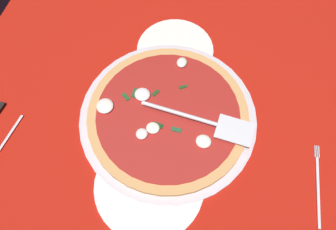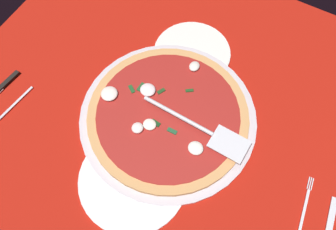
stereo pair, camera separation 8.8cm
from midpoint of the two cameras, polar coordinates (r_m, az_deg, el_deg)
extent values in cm
cube|color=#AA170D|center=(89.38, 1.64, -2.13)|extent=(110.82, 110.82, 0.80)
cube|color=white|center=(117.88, 19.85, 16.17)|extent=(5.83, 5.83, 0.10)
cube|color=white|center=(118.07, 25.06, 13.57)|extent=(5.83, 5.83, 0.10)
cube|color=white|center=(114.07, 16.12, 15.68)|extent=(5.83, 5.83, 0.10)
cube|color=white|center=(113.68, 21.55, 13.07)|extent=(5.83, 5.83, 0.10)
cube|color=white|center=(114.47, 26.84, 10.35)|extent=(5.83, 5.83, 0.10)
cube|color=white|center=(112.98, 6.60, 17.50)|extent=(5.83, 5.83, 0.10)
cube|color=silver|center=(110.75, 12.18, 15.09)|extent=(5.83, 5.83, 0.10)
cube|color=white|center=(109.73, 17.79, 12.47)|extent=(5.83, 5.83, 0.10)
cube|color=white|center=(109.93, 23.32, 9.72)|extent=(5.83, 5.83, 0.10)
cube|color=silver|center=(110.87, 2.40, 16.76)|extent=(5.83, 5.83, 0.10)
cube|color=white|center=(107.96, 8.03, 14.39)|extent=(5.83, 5.83, 0.10)
cube|color=white|center=(106.27, 13.78, 11.78)|extent=(5.83, 5.83, 0.10)
cube|color=white|center=(105.84, 19.53, 9.01)|extent=(5.83, 5.83, 0.10)
cube|color=white|center=(106.70, 25.17, 6.15)|extent=(5.83, 5.83, 0.10)
cube|color=white|center=(109.33, -1.91, 15.91)|extent=(5.83, 5.83, 0.10)
cube|color=white|center=(105.75, 3.72, 13.58)|extent=(5.83, 5.83, 0.10)
cube|color=white|center=(103.36, 9.55, 10.99)|extent=(5.83, 5.83, 0.10)
cube|color=white|center=(102.26, 15.48, 8.19)|extent=(5.83, 5.83, 0.10)
cube|color=white|center=(102.48, 21.37, 5.28)|extent=(5.83, 5.83, 0.10)
cube|color=white|center=(104.02, 27.10, 2.37)|extent=(5.83, 5.83, 0.10)
cube|color=white|center=(113.71, -11.46, 16.93)|extent=(5.83, 5.83, 0.10)
cube|color=white|center=(108.40, -6.27, 14.95)|extent=(5.83, 5.83, 0.10)
cube|color=white|center=(104.14, -0.72, 12.67)|extent=(5.83, 5.83, 0.10)
cube|color=silver|center=(101.04, 5.13, 10.09)|extent=(5.83, 5.83, 0.10)
cube|color=white|center=(99.23, 11.17, 7.28)|extent=(5.83, 5.83, 0.10)
cube|color=white|center=(98.77, 17.27, 4.32)|extent=(5.83, 5.83, 0.10)
cube|color=silver|center=(99.69, 23.29, 1.32)|extent=(5.83, 5.83, 0.10)
cube|color=white|center=(114.02, -15.63, 15.83)|extent=(5.83, 5.83, 0.10)
cube|color=white|center=(108.10, -10.64, 13.90)|extent=(5.83, 5.83, 0.10)
cube|color=white|center=(103.16, -5.23, 11.65)|extent=(5.83, 5.83, 0.10)
cube|color=silver|center=(99.35, 0.56, 9.09)|extent=(5.83, 5.83, 0.10)
cube|color=white|center=(96.81, 6.64, 6.27)|extent=(5.83, 5.83, 0.10)
cube|color=white|center=(95.63, 12.89, 3.26)|extent=(5.83, 5.83, 0.10)
cube|color=white|center=(95.87, 19.16, 0.18)|extent=(5.83, 5.83, 0.10)
cube|color=white|center=(97.51, 25.31, -2.84)|extent=(5.83, 5.83, 0.10)
cube|color=white|center=(114.92, -19.71, 14.67)|extent=(5.83, 5.83, 0.10)
cube|color=white|center=(108.42, -14.98, 12.77)|extent=(5.83, 5.83, 0.10)
cube|color=white|center=(102.84, -9.77, 10.56)|extent=(5.83, 5.83, 0.10)
cube|color=white|center=(98.33, -4.11, 8.01)|extent=(5.83, 5.83, 0.10)
cube|color=white|center=(95.05, 1.93, 5.17)|extent=(5.83, 5.83, 0.10)
cube|color=white|center=(93.12, 8.25, 2.12)|extent=(5.83, 5.83, 0.10)
cube|color=white|center=(92.63, 14.71, -1.05)|extent=(5.83, 5.83, 0.10)
cube|color=white|center=(93.61, 21.15, -4.18)|extent=(5.83, 5.83, 0.10)
cube|color=white|center=(96.00, 27.41, -7.16)|extent=(5.83, 5.83, 0.10)
cube|color=white|center=(109.37, -19.22, 11.59)|extent=(5.83, 5.83, 0.10)
cube|color=white|center=(103.18, -14.27, 9.39)|extent=(5.83, 5.83, 0.10)
cube|color=white|center=(98.00, -8.83, 6.86)|extent=(5.83, 5.83, 0.10)
cube|color=white|center=(93.98, -2.91, 4.01)|extent=(5.83, 5.83, 0.10)
cube|color=white|center=(91.29, 3.40, 0.90)|extent=(5.83, 5.83, 0.10)
cube|color=white|center=(90.04, 9.97, -2.35)|extent=(5.83, 5.83, 0.10)
cube|color=white|center=(90.29, 16.65, -5.61)|extent=(5.83, 5.83, 0.10)
cube|color=white|center=(92.03, 23.25, -8.73)|extent=(5.83, 5.83, 0.10)
cube|color=white|center=(104.18, -18.69, 8.19)|extent=(5.83, 5.83, 0.10)
cube|color=white|center=(98.35, -13.51, 5.66)|extent=(5.83, 5.83, 0.10)
cube|color=white|center=(93.63, -7.81, 2.80)|extent=(5.83, 5.83, 0.10)
cube|color=white|center=(90.17, -1.61, -0.36)|extent=(5.83, 5.83, 0.10)
cube|color=white|center=(88.14, 4.98, -3.70)|extent=(5.83, 5.83, 0.10)
cube|color=white|center=(87.62, 11.81, -7.10)|extent=(5.83, 5.83, 0.10)
cube|color=white|center=(88.65, 18.71, -10.37)|extent=(5.83, 5.83, 0.10)
cube|color=white|center=(91.17, 25.47, -13.38)|extent=(5.83, 5.83, 0.10)
cube|color=silver|center=(105.81, -22.97, 6.97)|extent=(5.83, 5.83, 0.10)
cube|color=white|center=(99.40, -18.12, 4.45)|extent=(5.83, 5.83, 0.10)
cube|color=white|center=(94.00, -12.69, 1.57)|extent=(5.83, 5.83, 0.10)
cube|color=white|center=(89.81, -6.70, -1.63)|extent=(5.83, 5.83, 0.10)
cube|color=white|center=(86.99, -0.20, -5.07)|extent=(5.83, 5.83, 0.10)
cube|color=white|center=(85.67, 6.68, -8.61)|extent=(5.83, 5.83, 0.10)
cube|color=white|center=(85.94, 13.79, -12.06)|extent=(5.83, 5.83, 0.10)
cube|color=white|center=(87.76, 20.89, -15.26)|extent=(5.83, 5.83, 0.10)
cube|color=white|center=(101.10, -22.58, 3.24)|extent=(5.83, 5.83, 0.10)
cube|color=white|center=(95.09, -17.50, 0.35)|extent=(5.83, 5.83, 0.10)
cube|color=silver|center=(90.20, -11.80, -2.90)|extent=(5.83, 5.83, 0.10)
cube|color=silver|center=(86.61, -5.50, -6.43)|extent=(5.83, 5.83, 0.10)
cube|color=silver|center=(84.48, 1.32, -10.11)|extent=(5.83, 5.83, 0.10)
cube|color=white|center=(83.95, 8.52, -13.76)|extent=(5.83, 5.83, 0.10)
cube|color=white|center=(85.02, 15.90, -17.17)|extent=(5.83, 5.83, 0.10)
cube|color=white|center=(96.88, -22.16, -0.84)|extent=(5.83, 5.83, 0.10)
cube|color=white|center=(91.33, -16.82, -4.12)|extent=(5.83, 5.83, 0.10)
cube|color=white|center=(87.01, -10.82, -7.72)|extent=(5.83, 5.83, 0.10)
cube|color=white|center=(84.09, -4.19, -11.54)|extent=(5.83, 5.83, 0.10)
cube|color=white|center=(82.73, 2.98, -15.39)|extent=(5.83, 5.83, 0.10)
cube|color=white|center=(93.19, -21.70, -5.27)|extent=(5.83, 5.83, 0.10)
cube|color=white|center=(88.19, -16.08, -8.93)|extent=(5.83, 5.83, 0.10)
cube|color=white|center=(84.51, -9.76, -12.87)|extent=(5.83, 5.83, 0.10)
cube|color=white|center=(82.33, -2.76, -16.92)|extent=(5.83, 5.83, 0.10)
cube|color=silver|center=(90.11, -21.19, -10.03)|extent=(5.83, 5.83, 0.10)
cube|color=white|center=(85.72, -15.28, -14.06)|extent=(5.83, 5.83, 0.10)
cube|color=white|center=(87.69, -20.64, -15.09)|extent=(5.83, 5.83, 0.10)
cylinder|color=silver|center=(89.23, 2.80, -0.74)|extent=(43.94, 43.94, 1.22)
cylinder|color=white|center=(99.89, 6.38, 9.53)|extent=(20.97, 20.97, 1.00)
cylinder|color=silver|center=(83.78, -2.57, -10.56)|extent=(25.17, 25.17, 1.00)
cylinder|color=tan|center=(88.12, 2.84, -0.40)|extent=(39.83, 39.83, 1.24)
cylinder|color=maroon|center=(87.43, 2.86, -0.18)|extent=(35.38, 35.38, 0.30)
ellipsoid|color=silver|center=(94.06, 6.85, 7.47)|extent=(3.13, 2.62, 1.21)
ellipsoid|color=white|center=(85.03, -1.96, -2.36)|extent=(2.88, 2.81, 1.20)
ellipsoid|color=white|center=(89.68, -6.56, 3.16)|extent=(4.22, 4.19, 1.35)
ellipsoid|color=white|center=(85.46, -0.02, -1.81)|extent=(2.98, 3.22, 0.99)
ellipsoid|color=white|center=(83.73, 7.42, -5.55)|extent=(3.40, 3.65, 1.22)
ellipsoid|color=white|center=(89.60, -0.44, 3.75)|extent=(3.74, 3.91, 1.35)
cube|color=#204B24|center=(90.61, -1.50, 4.16)|extent=(2.64, 1.49, 0.30)
cube|color=#1C441A|center=(90.63, 6.19, 3.62)|extent=(1.83, 2.10, 0.30)
cube|color=#133917|center=(86.01, 0.91, -1.57)|extent=(1.33, 2.47, 0.30)
cube|color=#1E3E1A|center=(90.05, 1.68, 3.54)|extent=(2.26, 1.75, 0.30)
cube|color=#1E4F2D|center=(85.31, 3.59, -2.86)|extent=(1.11, 2.45, 0.30)
cube|color=#1D4C21|center=(90.45, -3.07, 3.88)|extent=(2.13, 2.51, 0.30)
cube|color=silver|center=(84.49, 12.66, -4.82)|extent=(6.57, 8.84, 0.30)
cylinder|color=silver|center=(85.22, 4.54, -0.37)|extent=(1.63, 18.78, 1.00)
cube|color=silver|center=(96.76, -21.90, 0.28)|extent=(17.43, 2.60, 0.25)
cube|color=black|center=(100.89, -22.00, 4.64)|extent=(7.94, 2.09, 0.80)
cube|color=white|center=(89.23, 24.90, -16.55)|extent=(18.74, 15.20, 0.60)
cube|color=silver|center=(87.92, 23.20, -16.01)|extent=(16.40, 2.79, 0.25)
cube|color=silver|center=(91.17, 24.57, -10.28)|extent=(3.00, 0.62, 0.25)
cube|color=silver|center=(91.04, 24.31, -10.20)|extent=(3.00, 0.62, 0.25)
cube|color=silver|center=(90.91, 24.06, -10.12)|extent=(3.00, 0.62, 0.25)
cube|color=silver|center=(90.57, 27.04, -15.40)|extent=(12.11, 2.99, 0.25)
camera|label=1|loc=(0.04, -87.12, 5.85)|focal=38.35mm
camera|label=2|loc=(0.04, 92.88, -5.85)|focal=38.35mm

